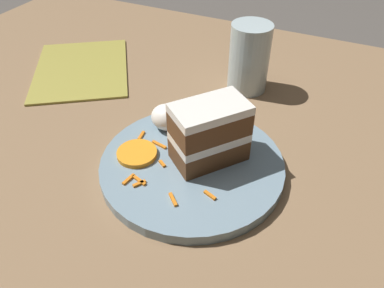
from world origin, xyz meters
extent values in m
plane|color=#4C4742|center=(0.00, 0.00, 0.00)|extent=(6.00, 6.00, 0.00)
cube|color=#846647|center=(0.00, 0.00, 0.01)|extent=(1.38, 0.95, 0.03)
cylinder|color=gray|center=(-0.04, -0.02, 0.03)|extent=(0.24, 0.24, 0.01)
cube|color=brown|center=(-0.02, 0.00, 0.06)|extent=(0.10, 0.11, 0.03)
cube|color=white|center=(-0.02, 0.00, 0.08)|extent=(0.10, 0.11, 0.01)
cube|color=brown|center=(-0.02, 0.00, 0.10)|extent=(0.10, 0.11, 0.03)
cube|color=white|center=(-0.02, 0.00, 0.12)|extent=(0.10, 0.11, 0.01)
ellipsoid|color=white|center=(-0.10, 0.03, 0.06)|extent=(0.04, 0.04, 0.04)
cylinder|color=orange|center=(-0.11, -0.04, 0.04)|extent=(0.05, 0.05, 0.01)
cube|color=orange|center=(-0.12, 0.00, 0.04)|extent=(0.01, 0.02, 0.00)
cube|color=orange|center=(-0.08, -0.08, 0.04)|extent=(0.01, 0.02, 0.00)
cube|color=orange|center=(-0.09, -0.01, 0.04)|extent=(0.02, 0.01, 0.00)
cube|color=orange|center=(-0.07, -0.04, 0.04)|extent=(0.01, 0.01, 0.00)
cube|color=orange|center=(0.01, -0.06, 0.04)|extent=(0.02, 0.01, 0.00)
cube|color=orange|center=(-0.09, -0.08, 0.04)|extent=(0.01, 0.02, 0.00)
cube|color=orange|center=(-0.03, -0.09, 0.04)|extent=(0.02, 0.02, 0.00)
cube|color=orange|center=(-0.08, -0.08, 0.04)|extent=(0.02, 0.01, 0.00)
cylinder|color=silver|center=(-0.04, 0.21, 0.08)|extent=(0.07, 0.07, 0.11)
cylinder|color=silver|center=(-0.04, 0.21, 0.05)|extent=(0.06, 0.06, 0.04)
cube|color=#9E933D|center=(-0.34, 0.14, 0.03)|extent=(0.26, 0.28, 0.00)
camera|label=1|loc=(0.12, -0.34, 0.37)|focal=35.00mm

